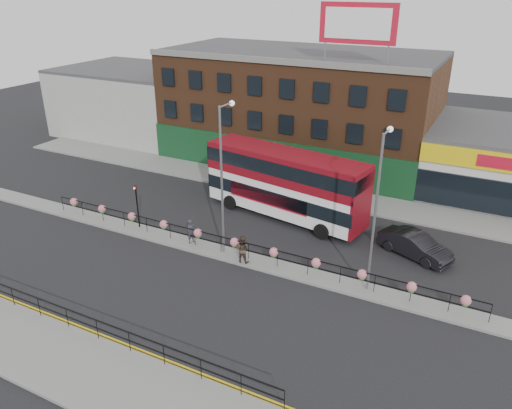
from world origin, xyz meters
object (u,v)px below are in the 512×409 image
at_px(car, 415,245).
at_px(pedestrian_b, 242,249).
at_px(lamp_column_west, 223,168).
at_px(pedestrian_a, 191,231).
at_px(lamp_column_east, 378,200).
at_px(double_decker_bus, 286,178).

height_order(car, pedestrian_b, pedestrian_b).
xyz_separation_m(pedestrian_b, lamp_column_west, (-1.69, 0.82, 4.77)).
xyz_separation_m(car, lamp_column_west, (-11.03, -5.05, 5.02)).
xyz_separation_m(car, pedestrian_b, (-9.33, -5.87, 0.25)).
xyz_separation_m(car, pedestrian_a, (-13.55, -5.22, 0.19)).
bearing_deg(lamp_column_east, double_decker_bus, 141.19).
height_order(double_decker_bus, pedestrian_b, double_decker_bus).
height_order(double_decker_bus, lamp_column_west, lamp_column_west).
relative_size(pedestrian_b, lamp_column_east, 0.19).
bearing_deg(lamp_column_west, lamp_column_east, 0.10).
xyz_separation_m(double_decker_bus, pedestrian_a, (-3.77, -6.79, -2.12)).
bearing_deg(double_decker_bus, pedestrian_a, -119.05).
height_order(pedestrian_a, pedestrian_b, pedestrian_b).
relative_size(pedestrian_a, lamp_column_west, 0.17).
distance_m(pedestrian_b, lamp_column_east, 9.03).
bearing_deg(pedestrian_a, lamp_column_west, -66.93).
xyz_separation_m(pedestrian_a, pedestrian_b, (4.22, -0.64, 0.06)).
bearing_deg(double_decker_bus, pedestrian_b, -86.57).
distance_m(double_decker_bus, car, 10.17).
bearing_deg(car, pedestrian_a, 133.55).
bearing_deg(pedestrian_a, car, -49.85).
relative_size(pedestrian_a, lamp_column_east, 0.18).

